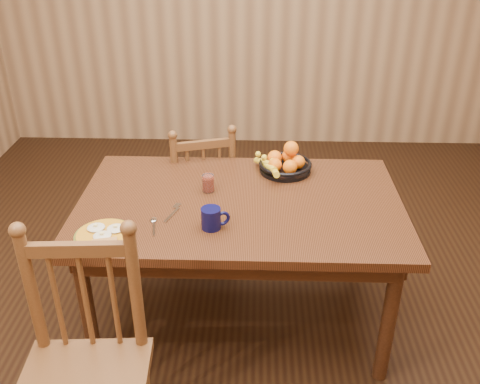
{
  "coord_description": "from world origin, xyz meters",
  "views": [
    {
      "loc": [
        0.08,
        -2.29,
        2.06
      ],
      "look_at": [
        0.0,
        0.0,
        0.8
      ],
      "focal_mm": 40.0,
      "sensor_mm": 36.0,
      "label": 1
    }
  ],
  "objects_px": {
    "chair_far": "(201,194)",
    "breakfast_plate": "(104,235)",
    "fruit_bowl": "(284,163)",
    "dining_table": "(240,216)",
    "coffee_mug": "(212,218)",
    "chair_near": "(84,373)"
  },
  "relations": [
    {
      "from": "breakfast_plate",
      "to": "coffee_mug",
      "type": "relative_size",
      "value": 2.24
    },
    {
      "from": "dining_table",
      "to": "chair_near",
      "type": "distance_m",
      "value": 1.06
    },
    {
      "from": "chair_far",
      "to": "fruit_bowl",
      "type": "height_order",
      "value": "same"
    },
    {
      "from": "chair_far",
      "to": "chair_near",
      "type": "height_order",
      "value": "chair_near"
    },
    {
      "from": "coffee_mug",
      "to": "fruit_bowl",
      "type": "bearing_deg",
      "value": 59.37
    },
    {
      "from": "chair_far",
      "to": "fruit_bowl",
      "type": "xyz_separation_m",
      "value": [
        0.49,
        -0.28,
        0.35
      ]
    },
    {
      "from": "coffee_mug",
      "to": "chair_far",
      "type": "bearing_deg",
      "value": 99.67
    },
    {
      "from": "dining_table",
      "to": "coffee_mug",
      "type": "height_order",
      "value": "coffee_mug"
    },
    {
      "from": "dining_table",
      "to": "coffee_mug",
      "type": "bearing_deg",
      "value": -115.18
    },
    {
      "from": "chair_near",
      "to": "chair_far",
      "type": "bearing_deg",
      "value": 75.59
    },
    {
      "from": "fruit_bowl",
      "to": "breakfast_plate",
      "type": "bearing_deg",
      "value": -140.24
    },
    {
      "from": "dining_table",
      "to": "breakfast_plate",
      "type": "relative_size",
      "value": 5.37
    },
    {
      "from": "chair_far",
      "to": "breakfast_plate",
      "type": "height_order",
      "value": "chair_far"
    },
    {
      "from": "chair_near",
      "to": "fruit_bowl",
      "type": "height_order",
      "value": "chair_near"
    },
    {
      "from": "chair_far",
      "to": "breakfast_plate",
      "type": "distance_m",
      "value": 1.06
    },
    {
      "from": "chair_far",
      "to": "chair_near",
      "type": "relative_size",
      "value": 0.87
    },
    {
      "from": "coffee_mug",
      "to": "fruit_bowl",
      "type": "xyz_separation_m",
      "value": [
        0.35,
        0.59,
        -0.0
      ]
    },
    {
      "from": "chair_far",
      "to": "dining_table",
      "type": "bearing_deg",
      "value": 97.1
    },
    {
      "from": "chair_far",
      "to": "coffee_mug",
      "type": "xyz_separation_m",
      "value": [
        0.15,
        -0.87,
        0.36
      ]
    },
    {
      "from": "chair_near",
      "to": "coffee_mug",
      "type": "relative_size",
      "value": 7.84
    },
    {
      "from": "chair_far",
      "to": "breakfast_plate",
      "type": "relative_size",
      "value": 3.06
    },
    {
      "from": "breakfast_plate",
      "to": "chair_near",
      "type": "bearing_deg",
      "value": -86.44
    }
  ]
}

